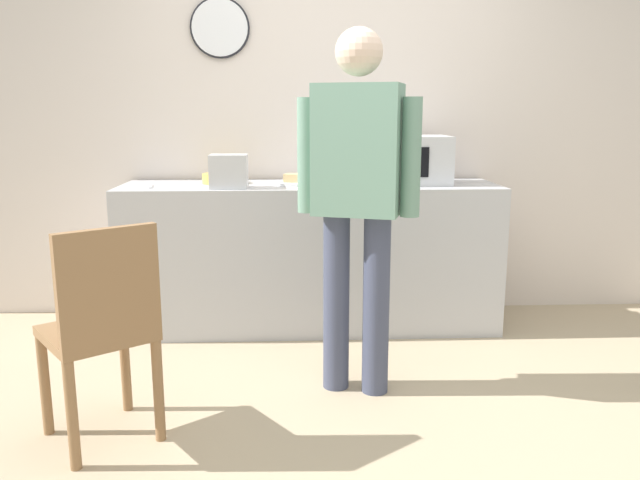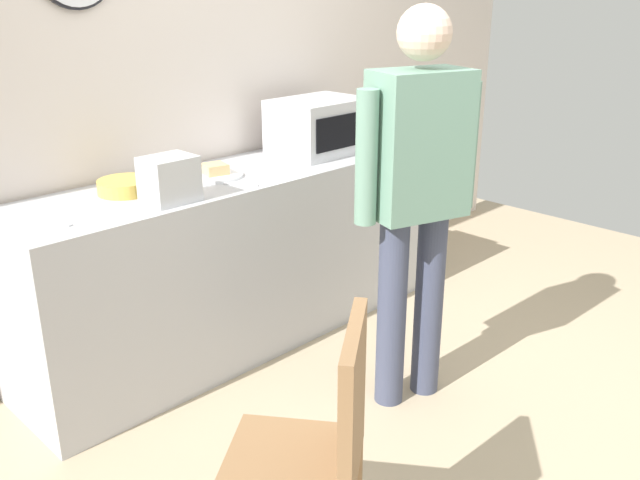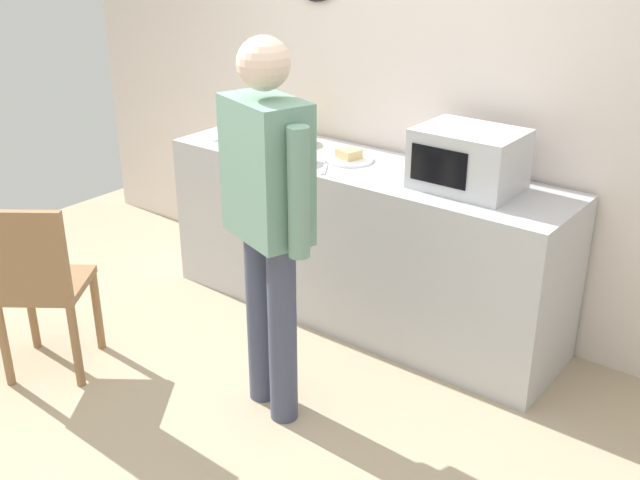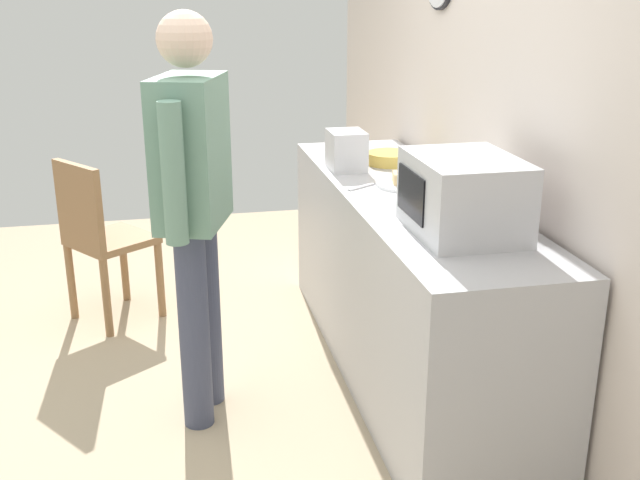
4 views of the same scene
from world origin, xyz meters
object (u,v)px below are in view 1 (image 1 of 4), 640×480
at_px(microwave, 408,160).
at_px(toaster, 229,171).
at_px(wooden_chair, 103,325).
at_px(salad_bowl, 222,178).
at_px(sandwich_plate, 294,181).
at_px(fork_utensil, 151,186).
at_px(spoon_utensil, 292,187).
at_px(person_standing, 357,186).

bearing_deg(microwave, toaster, -170.27).
bearing_deg(wooden_chair, microwave, 44.67).
height_order(salad_bowl, wooden_chair, salad_bowl).
distance_m(sandwich_plate, fork_utensil, 0.88).
relative_size(sandwich_plate, toaster, 1.24).
height_order(sandwich_plate, wooden_chair, sandwich_plate).
height_order(sandwich_plate, toaster, toaster).
height_order(sandwich_plate, spoon_utensil, sandwich_plate).
xyz_separation_m(microwave, fork_utensil, (-1.59, -0.11, -0.15)).
bearing_deg(person_standing, sandwich_plate, 106.42).
bearing_deg(spoon_utensil, sandwich_plate, 87.56).
bearing_deg(wooden_chair, salad_bowl, 78.03).
distance_m(sandwich_plate, toaster, 0.44).
relative_size(toaster, person_standing, 0.13).
height_order(microwave, wooden_chair, microwave).
distance_m(microwave, wooden_chair, 2.19).
distance_m(fork_utensil, spoon_utensil, 0.87).
distance_m(sandwich_plate, salad_bowl, 0.46).
relative_size(toaster, fork_utensil, 1.29).
bearing_deg(toaster, fork_utensil, 170.32).
xyz_separation_m(sandwich_plate, spoon_utensil, (-0.01, -0.21, -0.01)).
bearing_deg(wooden_chair, fork_utensil, 93.44).
xyz_separation_m(toaster, spoon_utensil, (0.38, -0.02, -0.10)).
bearing_deg(toaster, salad_bowl, 105.06).
height_order(fork_utensil, person_standing, person_standing).
bearing_deg(salad_bowl, microwave, -3.26).
relative_size(toaster, wooden_chair, 0.23).
xyz_separation_m(salad_bowl, toaster, (0.07, -0.26, 0.07)).
xyz_separation_m(microwave, toaster, (-1.11, -0.19, -0.05)).
xyz_separation_m(fork_utensil, spoon_utensil, (0.86, -0.10, 0.00)).
xyz_separation_m(fork_utensil, person_standing, (1.17, -0.90, 0.10)).
bearing_deg(toaster, spoon_utensil, -2.85).
xyz_separation_m(toaster, person_standing, (0.68, -0.82, 0.00)).
distance_m(toaster, person_standing, 1.06).
xyz_separation_m(spoon_utensil, person_standing, (0.31, -0.80, 0.10)).
xyz_separation_m(sandwich_plate, person_standing, (0.30, -1.01, 0.09)).
distance_m(toaster, wooden_chair, 1.45).
distance_m(spoon_utensil, person_standing, 0.86).
distance_m(toaster, spoon_utensil, 0.39).
bearing_deg(microwave, spoon_utensil, -164.08).
distance_m(spoon_utensil, wooden_chair, 1.55).
height_order(salad_bowl, toaster, toaster).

